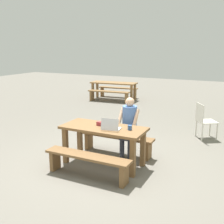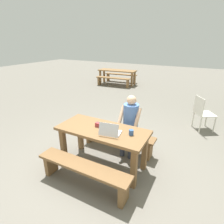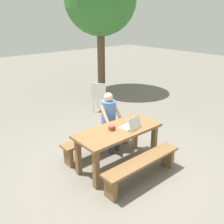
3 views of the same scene
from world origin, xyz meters
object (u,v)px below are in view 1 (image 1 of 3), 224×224
at_px(picnic_table_mid, 114,85).
at_px(person_seated, 129,123).
at_px(small_pouch, 100,124).
at_px(coffee_mug, 130,128).
at_px(picnic_table_front, 104,133).
at_px(plastic_chair, 204,120).
at_px(laptop, 111,127).

bearing_deg(picnic_table_mid, person_seated, -65.57).
relative_size(small_pouch, coffee_mug, 1.16).
bearing_deg(picnic_table_front, small_pouch, 156.64).
bearing_deg(small_pouch, plastic_chair, 56.11).
bearing_deg(coffee_mug, picnic_table_mid, 118.26).
xyz_separation_m(laptop, plastic_chair, (1.32, 2.62, -0.34)).
relative_size(picnic_table_front, small_pouch, 15.85).
distance_m(plastic_chair, picnic_table_mid, 5.79).
height_order(laptop, plastic_chair, laptop).
height_order(picnic_table_front, coffee_mug, coffee_mug).
bearing_deg(laptop, picnic_table_front, -36.29).
distance_m(picnic_table_front, small_pouch, 0.21).
distance_m(laptop, picnic_table_mid, 7.10).
bearing_deg(laptop, coffee_mug, -164.22).
xyz_separation_m(person_seated, plastic_chair, (1.25, 1.92, -0.25)).
xyz_separation_m(laptop, small_pouch, (-0.33, 0.16, -0.02)).
bearing_deg(person_seated, coffee_mug, -65.86).
relative_size(plastic_chair, picnic_table_mid, 0.44).
height_order(picnic_table_front, plastic_chair, plastic_chair).
xyz_separation_m(picnic_table_front, plastic_chair, (1.54, 2.51, -0.15)).
height_order(picnic_table_front, small_pouch, small_pouch).
bearing_deg(coffee_mug, small_pouch, 179.42).
distance_m(laptop, coffee_mug, 0.35).
bearing_deg(coffee_mug, laptop, -154.61).
relative_size(coffee_mug, plastic_chair, 0.10).
bearing_deg(plastic_chair, small_pouch, 113.80).
height_order(small_pouch, picnic_table_mid, small_pouch).
bearing_deg(picnic_table_front, laptop, -26.69).
bearing_deg(small_pouch, picnic_table_mid, 113.48).
xyz_separation_m(picnic_table_front, person_seated, (0.29, 0.59, 0.09)).
bearing_deg(plastic_chair, person_seated, 114.56).
bearing_deg(coffee_mug, plastic_chair, 67.85).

